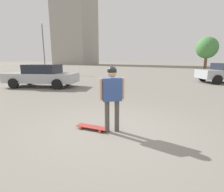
{
  "coord_description": "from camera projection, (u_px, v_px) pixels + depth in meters",
  "views": [
    {
      "loc": [
        1.46,
        -3.81,
        1.77
      ],
      "look_at": [
        0.0,
        0.0,
        0.91
      ],
      "focal_mm": 28.0,
      "sensor_mm": 36.0,
      "label": 1
    }
  ],
  "objects": [
    {
      "name": "ground_plane",
      "position": [
        112.0,
        131.0,
        4.36
      ],
      "size": [
        220.0,
        220.0,
        0.0
      ],
      "primitive_type": "plane",
      "color": "gray"
    },
    {
      "name": "person",
      "position": [
        112.0,
        92.0,
        4.15
      ],
      "size": [
        0.52,
        0.41,
        1.61
      ],
      "rotation": [
        0.0,
        0.0,
        0.58
      ],
      "color": "#4C4742",
      "rests_on": "ground_plane"
    },
    {
      "name": "skateboard",
      "position": [
        92.0,
        127.0,
        4.48
      ],
      "size": [
        0.85,
        0.3,
        0.08
      ],
      "rotation": [
        0.0,
        0.0,
        -3.18
      ],
      "color": "#A5332D",
      "rests_on": "ground_plane"
    },
    {
      "name": "car_parked_near",
      "position": [
        42.0,
        76.0,
        11.28
      ],
      "size": [
        4.8,
        2.75,
        1.44
      ],
      "rotation": [
        0.0,
        0.0,
        -2.9
      ],
      "color": "#ADB2B7",
      "rests_on": "ground_plane"
    },
    {
      "name": "building_block_distant",
      "position": [
        75.0,
        10.0,
        58.79
      ],
      "size": [
        12.13,
        11.49,
        35.97
      ],
      "color": "#9E998E",
      "rests_on": "ground_plane"
    },
    {
      "name": "tree_distant",
      "position": [
        207.0,
        48.0,
        32.8
      ],
      "size": [
        3.97,
        3.97,
        5.89
      ],
      "color": "brown",
      "rests_on": "ground_plane"
    },
    {
      "name": "lamp_post",
      "position": [
        43.0,
        44.0,
        22.2
      ],
      "size": [
        0.28,
        0.28,
        6.24
      ],
      "color": "#59595E",
      "rests_on": "ground_plane"
    }
  ]
}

